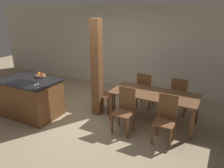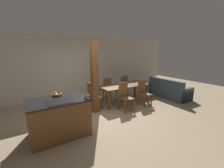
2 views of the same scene
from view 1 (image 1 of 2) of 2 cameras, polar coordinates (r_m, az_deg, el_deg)
The scene contains 13 objects.
ground_plane at distance 5.41m, azimuth -6.72°, elevation -9.19°, with size 16.00×16.00×0.00m, color #9E896B.
wall_back at distance 7.15m, azimuth 4.56°, elevation 9.44°, with size 11.20×0.08×2.70m.
kitchen_island at distance 5.76m, azimuth -20.35°, elevation -3.39°, with size 1.39×0.94×0.93m.
fruit_bowl at distance 5.75m, azimuth -18.17°, elevation 2.18°, with size 0.24×0.24×0.11m.
wine_glass_near at distance 4.88m, azimuth -19.48°, elevation -0.13°, with size 0.06×0.06×0.14m.
wine_glass_middle at distance 4.93m, azimuth -18.83°, elevation 0.14°, with size 0.06×0.06×0.14m.
dining_table at distance 5.12m, azimuth 10.94°, elevation -3.32°, with size 1.97×0.87×0.72m.
dining_chair_near_left at distance 4.74m, azimuth 3.35°, elevation -6.57°, with size 0.40×0.40×0.97m.
dining_chair_near_right at distance 4.50m, azimuth 13.85°, elevation -8.66°, with size 0.40×0.40×0.97m.
dining_chair_far_left at distance 5.87m, azimuth 8.58°, elevation -1.53°, with size 0.40×0.40×0.97m.
dining_chair_far_right at distance 5.67m, azimuth 17.08°, elevation -2.94°, with size 0.40×0.40×0.97m.
dining_chair_head_end at distance 5.66m, azimuth -2.48°, elevation -2.12°, with size 0.40×0.40×0.97m.
timber_post at distance 5.27m, azimuth -3.98°, elevation 3.94°, with size 0.22×0.22×2.35m.
Camera 1 is at (2.72, -3.91, 2.57)m, focal length 35.00 mm.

